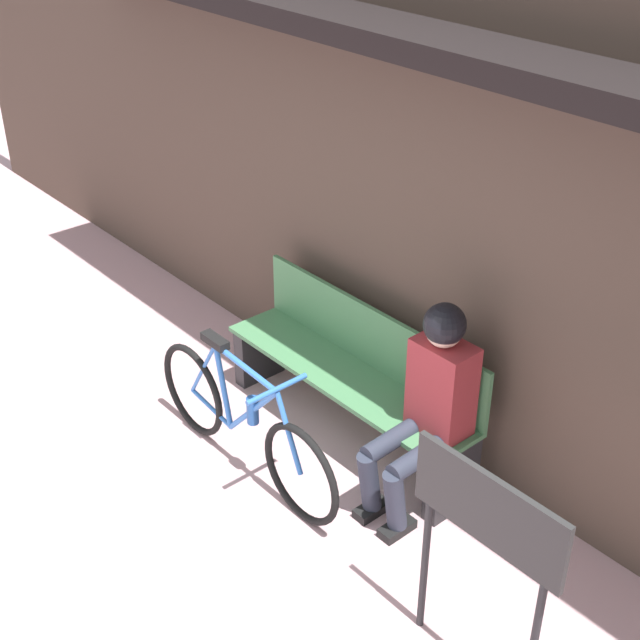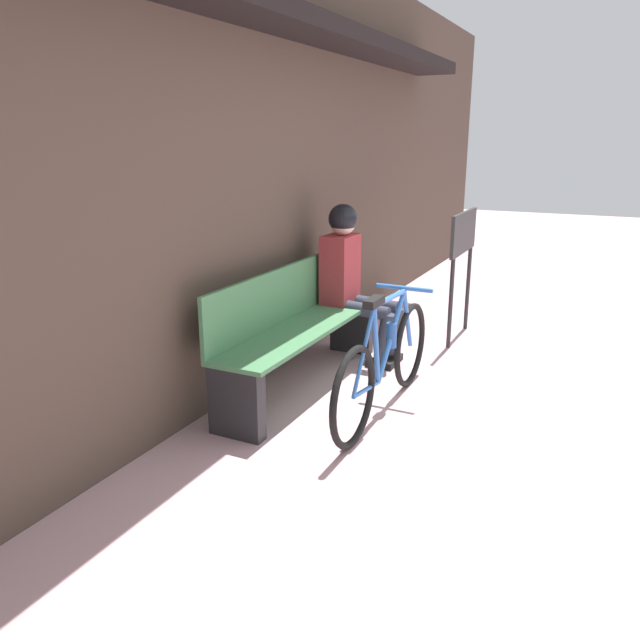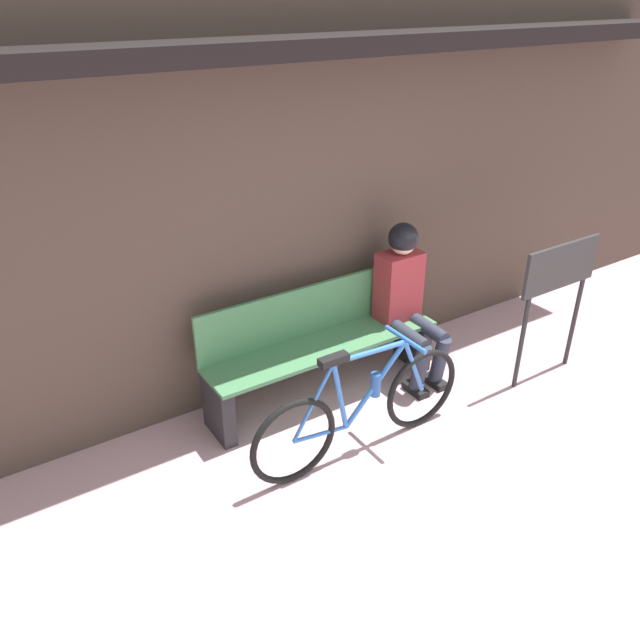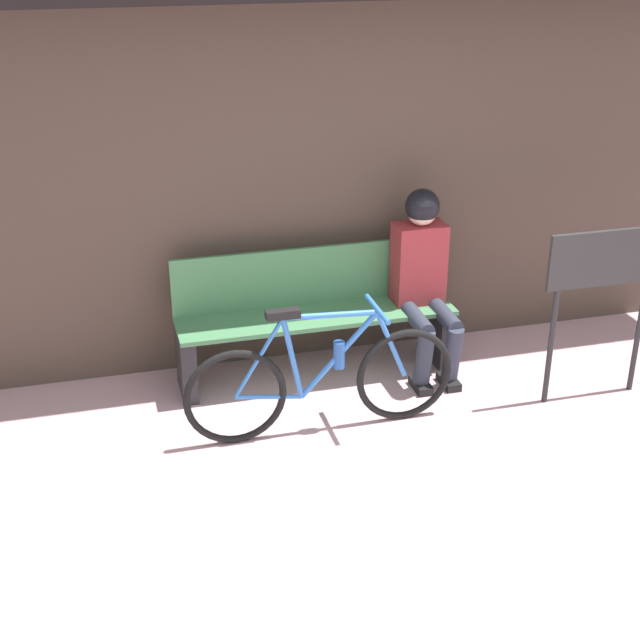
{
  "view_description": "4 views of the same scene",
  "coord_description": "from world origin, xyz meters",
  "px_view_note": "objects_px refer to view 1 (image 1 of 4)",
  "views": [
    {
      "loc": [
        3.04,
        -0.82,
        3.53
      ],
      "look_at": [
        -0.24,
        2.01,
        0.95
      ],
      "focal_mm": 50.0,
      "sensor_mm": 36.0,
      "label": 1
    },
    {
      "loc": [
        -4.03,
        0.26,
        1.76
      ],
      "look_at": [
        -0.56,
        1.95,
        0.63
      ],
      "focal_mm": 35.0,
      "sensor_mm": 36.0,
      "label": 2
    },
    {
      "loc": [
        -2.46,
        -1.11,
        2.83
      ],
      "look_at": [
        -0.41,
        2.04,
        0.8
      ],
      "focal_mm": 35.0,
      "sensor_mm": 36.0,
      "label": 3
    },
    {
      "loc": [
        -1.64,
        -2.97,
        2.92
      ],
      "look_at": [
        -0.36,
        1.75,
        0.66
      ],
      "focal_mm": 50.0,
      "sensor_mm": 36.0,
      "label": 4
    }
  ],
  "objects_px": {
    "person_seated": "(430,396)",
    "signboard": "(486,530)",
    "bicycle": "(243,424)",
    "park_bench_near": "(353,378)"
  },
  "relations": [
    {
      "from": "person_seated",
      "to": "signboard",
      "type": "xyz_separation_m",
      "value": [
        0.93,
        -0.67,
        0.13
      ]
    },
    {
      "from": "person_seated",
      "to": "signboard",
      "type": "bearing_deg",
      "value": -35.5
    },
    {
      "from": "person_seated",
      "to": "signboard",
      "type": "height_order",
      "value": "person_seated"
    },
    {
      "from": "person_seated",
      "to": "bicycle",
      "type": "bearing_deg",
      "value": -144.39
    },
    {
      "from": "park_bench_near",
      "to": "person_seated",
      "type": "xyz_separation_m",
      "value": [
        0.72,
        -0.11,
        0.31
      ]
    },
    {
      "from": "park_bench_near",
      "to": "person_seated",
      "type": "relative_size",
      "value": 1.48
    },
    {
      "from": "bicycle",
      "to": "person_seated",
      "type": "relative_size",
      "value": 1.32
    },
    {
      "from": "person_seated",
      "to": "signboard",
      "type": "distance_m",
      "value": 1.15
    },
    {
      "from": "bicycle",
      "to": "signboard",
      "type": "bearing_deg",
      "value": -1.33
    },
    {
      "from": "park_bench_near",
      "to": "signboard",
      "type": "xyz_separation_m",
      "value": [
        1.65,
        -0.78,
        0.43
      ]
    }
  ]
}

